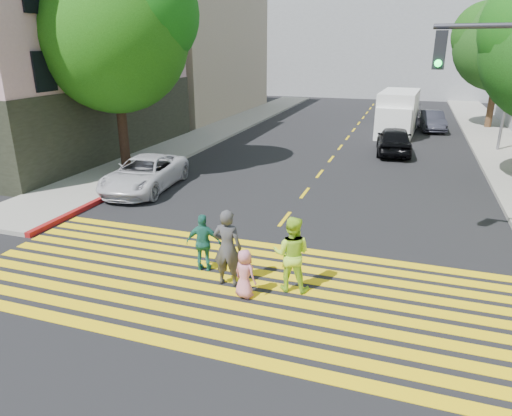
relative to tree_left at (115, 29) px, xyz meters
The scene contains 20 objects.
ground 14.35m from the tree_left, 49.04° to the right, with size 120.00×120.00×0.00m, color black.
sidewalk_left 13.60m from the tree_left, 89.94° to the left, with size 3.00×40.00×0.15m, color gray.
curb_red 7.30m from the tree_left, 67.04° to the right, with size 0.20×8.00×0.16m, color maroon.
crosswalk 13.51m from the tree_left, 45.07° to the right, with size 13.40×5.30×0.01m.
lane_line 16.45m from the tree_left, 56.15° to the left, with size 0.12×34.40×0.01m.
building_left_pink 7.95m from the tree_left, 163.67° to the left, with size 12.10×14.10×11.00m.
building_left_tan 19.70m from the tree_left, 112.37° to the left, with size 12.00×16.00×10.00m, color tan.
backdrop_block 39.13m from the tree_left, 77.44° to the left, with size 30.00×8.00×12.00m, color gray.
tree_left is the anchor object (origin of this frame).
tree_right_far 24.66m from the tree_left, 45.37° to the left, with size 7.49×7.15×8.68m.
pedestrian_man 12.98m from the tree_left, 45.39° to the right, with size 0.69×0.46×1.90m, color #3B3B3F.
pedestrian_woman 13.85m from the tree_left, 39.88° to the right, with size 0.88×0.69×1.82m, color #B4ED33.
pedestrian_child 13.78m from the tree_left, 44.86° to the right, with size 0.57×0.37×1.16m, color #CD748B.
pedestrian_extra 12.20m from the tree_left, 46.74° to the right, with size 0.88×0.37×1.51m, color #236F62.
white_sedan 6.39m from the tree_left, 45.26° to the right, with size 2.16×4.68×1.30m, color silver.
dark_car_near 14.67m from the tree_left, 33.16° to the left, with size 1.74×4.32×1.47m, color black.
silver_car 25.57m from the tree_left, 61.62° to the left, with size 1.78×4.37×1.27m, color #B0B0B0.
dark_car_parked 21.35m from the tree_left, 49.24° to the left, with size 1.40×4.01×1.32m, color #20212B.
white_van 18.17m from the tree_left, 49.85° to the left, with size 2.50×5.89×2.72m.
street_lamp 19.21m from the tree_left, 30.09° to the left, with size 1.91×0.55×8.47m.
Camera 1 is at (3.61, -7.72, 5.43)m, focal length 32.00 mm.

